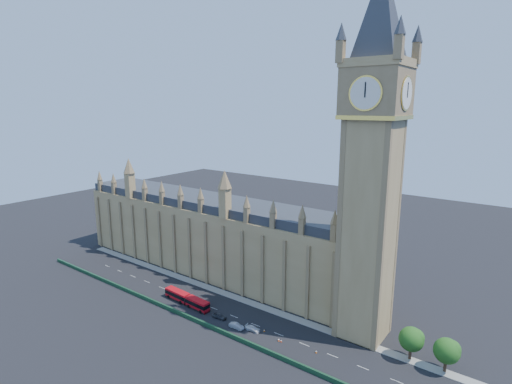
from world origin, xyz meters
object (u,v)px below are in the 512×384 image
Objects in this scene: car_silver at (236,326)px; car_white at (253,329)px; red_bus at (187,299)px; car_grey at (219,316)px.

car_silver is 4.75m from car_white.
car_white is (25.95, 0.05, -0.99)m from red_bus.
car_grey is 0.97× the size of car_silver.
car_silver is at bearing 108.96° from car_white.
car_silver is at bearing -103.70° from car_grey.
car_grey is (14.14, -0.49, -0.91)m from red_bus.
car_silver reaches higher than car_white.
red_bus is 4.27× the size of car_grey.
car_silver is (21.53, -1.70, -0.91)m from red_bus.
car_grey is 11.82m from car_white.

